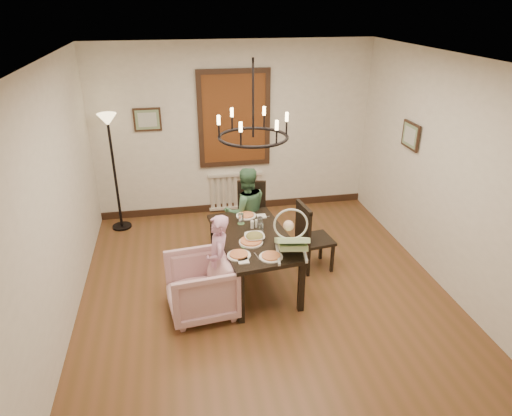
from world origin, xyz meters
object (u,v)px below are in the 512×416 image
object	(u,v)px
armchair	(201,286)
dining_table	(253,241)
elderly_woman	(219,269)
drinking_glass	(261,228)
chair_right	(316,236)
chair_far	(251,216)
floor_lamp	(115,175)
seated_man	(246,219)
baby_bouncer	(291,239)

from	to	relation	value
armchair	dining_table	bearing A→B (deg)	116.36
elderly_woman	drinking_glass	distance (m)	0.75
chair_right	drinking_glass	xyz separation A→B (m)	(-0.78, -0.19, 0.28)
dining_table	chair_far	bearing A→B (deg)	74.35
drinking_glass	floor_lamp	size ratio (longest dim) A/B	0.07
dining_table	seated_man	bearing A→B (deg)	79.97
seated_man	baby_bouncer	bearing A→B (deg)	95.95
armchair	seated_man	bearing A→B (deg)	143.37
baby_bouncer	dining_table	bearing A→B (deg)	134.63
chair_far	floor_lamp	distance (m)	2.20
drinking_glass	chair_right	bearing A→B (deg)	13.67
armchair	drinking_glass	xyz separation A→B (m)	(0.80, 0.49, 0.42)
elderly_woman	drinking_glass	xyz separation A→B (m)	(0.58, 0.38, 0.28)
chair_far	armchair	bearing A→B (deg)	-108.27
seated_man	floor_lamp	xyz separation A→B (m)	(-1.84, 1.13, 0.36)
drinking_glass	floor_lamp	xyz separation A→B (m)	(-1.90, 1.90, 0.13)
dining_table	chair_right	size ratio (longest dim) A/B	1.65
elderly_woman	floor_lamp	bearing A→B (deg)	-146.89
elderly_woman	floor_lamp	world-z (taller)	floor_lamp
dining_table	floor_lamp	xyz separation A→B (m)	(-1.80, 1.95, 0.28)
baby_bouncer	drinking_glass	bearing A→B (deg)	123.60
chair_far	floor_lamp	xyz separation A→B (m)	(-1.95, 0.93, 0.43)
elderly_woman	chair_far	bearing A→B (deg)	158.31
seated_man	floor_lamp	bearing A→B (deg)	-38.83
dining_table	floor_lamp	distance (m)	2.67
armchair	drinking_glass	size ratio (longest dim) A/B	6.08
chair_right	floor_lamp	bearing A→B (deg)	49.75
armchair	chair_far	bearing A→B (deg)	143.62
dining_table	drinking_glass	size ratio (longest dim) A/B	12.59
dining_table	chair_far	distance (m)	1.05
chair_far	elderly_woman	xyz separation A→B (m)	(-0.63, -1.36, 0.01)
chair_right	drinking_glass	world-z (taller)	chair_right
dining_table	drinking_glass	world-z (taller)	drinking_glass
elderly_woman	seated_man	distance (m)	1.27
elderly_woman	floor_lamp	distance (m)	2.68
chair_far	dining_table	bearing A→B (deg)	-86.76
seated_man	floor_lamp	world-z (taller)	floor_lamp
chair_far	armchair	distance (m)	1.71
armchair	baby_bouncer	distance (m)	1.18
baby_bouncer	armchair	bearing A→B (deg)	-173.07
dining_table	armchair	world-z (taller)	dining_table
chair_far	elderly_woman	size ratio (longest dim) A/B	0.98
dining_table	chair_right	xyz separation A→B (m)	(0.89, 0.24, -0.14)
drinking_glass	floor_lamp	bearing A→B (deg)	134.96
seated_man	floor_lamp	size ratio (longest dim) A/B	0.59
chair_right	chair_far	bearing A→B (deg)	35.21
elderly_woman	baby_bouncer	xyz separation A→B (m)	(0.82, -0.15, 0.40)
seated_man	drinking_glass	xyz separation A→B (m)	(0.06, -0.77, 0.23)
baby_bouncer	floor_lamp	bearing A→B (deg)	140.59
seated_man	drinking_glass	distance (m)	0.81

